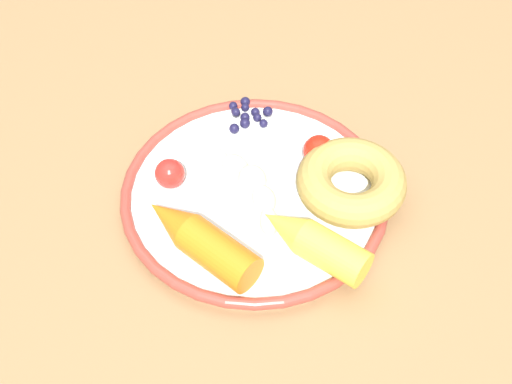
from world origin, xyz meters
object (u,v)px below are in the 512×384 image
Objects in this scene: plate at (256,194)px; carrot_yellow at (314,242)px; dining_table at (247,223)px; donut at (353,182)px; tomato_mid at (171,173)px; banana at (249,183)px; carrot_orange at (200,239)px; blueberry_pile at (249,115)px; tomato_near at (320,149)px.

carrot_yellow is (0.06, -0.08, 0.02)m from plate.
dining_table is 0.18m from donut.
carrot_yellow is at bearing -31.82° from tomato_mid.
carrot_orange is at bearing -121.22° from banana.
dining_table is 0.18m from carrot_orange.
carrot_yellow reaches higher than plate.
dining_table is 10.56× the size of donut.
plate is 8.89× the size of tomato_mid.
carrot_orange is at bearing -109.74° from dining_table.
dining_table is 37.80× the size of tomato_mid.
plate is 5.05× the size of blueberry_pile.
tomato_mid is at bearing -129.28° from blueberry_pile.
donut is 3.31× the size of tomato_near.
donut is at bearing -0.67° from plate.
donut is at bearing 25.65° from carrot_orange.
carrot_yellow is at bearing -51.94° from banana.
plate is 0.02m from banana.
dining_table is 10.56× the size of carrot_yellow.
carrot_yellow reaches higher than blueberry_pile.
tomato_mid is at bearing 148.18° from carrot_yellow.
tomato_near is at bearing 34.01° from plate.
dining_table is 0.13m from banana.
tomato_near is 1.08× the size of tomato_mid.
donut is 0.06m from tomato_near.
tomato_mid reaches higher than dining_table.
donut is 2.03× the size of blueberry_pile.
carrot_yellow is at bearing -54.50° from plate.
plate reaches higher than dining_table.
dining_table is at bearing -177.75° from tomato_near.
carrot_yellow is at bearing -119.93° from donut.
banana is 0.96× the size of carrot_orange.
plate is 0.10m from carrot_yellow.
carrot_yellow is 0.09m from donut.
tomato_near is (0.08, 0.04, 0.00)m from banana.
banana is 1.05× the size of carrot_yellow.
blueberry_pile is at bearing 134.14° from donut.
carrot_yellow is 3.31× the size of tomato_near.
tomato_mid is (-0.08, 0.01, 0.00)m from banana.
tomato_near reaches higher than blueberry_pile.
tomato_near is (0.12, 0.12, -0.00)m from carrot_orange.
carrot_yellow is (0.06, -0.08, 0.01)m from banana.
blueberry_pile is (-0.01, 0.11, 0.01)m from plate.
plate is 2.36× the size of banana.
banana is 0.09m from tomato_near.
carrot_yellow is (0.11, -0.00, -0.00)m from carrot_orange.
dining_table is at bearing 118.93° from carrot_yellow.
blueberry_pile reaches higher than dining_table.
banana is at bearing 128.06° from carrot_yellow.
donut is (0.04, 0.08, -0.00)m from carrot_yellow.
carrot_orange reaches higher than tomato_mid.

